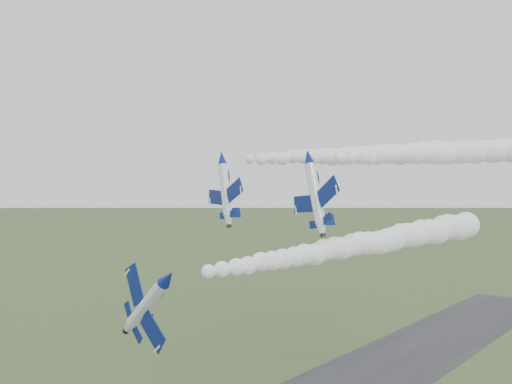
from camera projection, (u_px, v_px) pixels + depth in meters
jet_lead at (167, 278)px, 66.15m from camera, size 7.76×13.99×8.95m
smoke_trail_jet_lead at (365, 243)px, 89.48m from camera, size 14.42×64.72×4.93m
jet_pair_left at (221, 157)px, 97.83m from camera, size 11.04×13.08×3.78m
smoke_trail_jet_pair_left at (380, 154)px, 119.49m from camera, size 25.98×69.67×5.54m
jet_pair_right at (308, 156)px, 84.89m from camera, size 10.86×13.11×4.35m
smoke_trail_jet_pair_right at (457, 153)px, 100.99m from camera, size 25.19×55.29×4.91m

